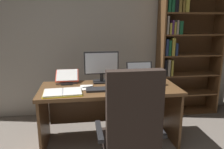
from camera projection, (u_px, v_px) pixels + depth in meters
wall_back at (96, 28)px, 3.52m from camera, size 4.63×0.12×2.77m
desk at (109, 100)px, 2.80m from camera, size 1.65×0.70×0.73m
bookshelf at (183, 52)px, 3.56m from camera, size 0.99×0.34×1.94m
office_chair at (131, 137)px, 2.03m from camera, size 0.61×0.60×1.13m
monitor at (101, 67)px, 2.84m from camera, size 0.44×0.16×0.40m
laptop at (141, 77)px, 2.95m from camera, size 0.35×0.28×0.23m
keyboard at (104, 89)px, 2.56m from camera, size 0.42×0.15×0.02m
computer_mouse at (130, 87)px, 2.60m from camera, size 0.06×0.10×0.04m
reading_stand_with_book at (67, 77)px, 2.87m from camera, size 0.29×0.27×0.15m
open_binder at (63, 92)px, 2.45m from camera, size 0.44×0.31×0.02m
notepad at (86, 88)px, 2.64m from camera, size 0.16×0.21×0.01m
pen at (88, 87)px, 2.64m from camera, size 0.13×0.06×0.01m
coffee_mug at (160, 81)px, 2.76m from camera, size 0.09×0.09×0.10m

